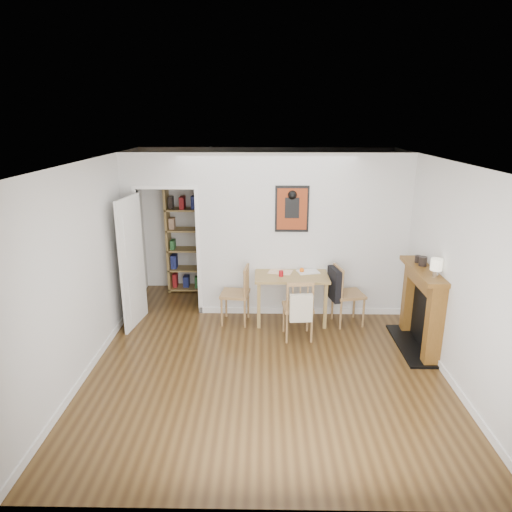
{
  "coord_description": "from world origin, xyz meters",
  "views": [
    {
      "loc": [
        -0.04,
        -5.59,
        3.1
      ],
      "look_at": [
        -0.14,
        0.6,
        1.22
      ],
      "focal_mm": 32.0,
      "sensor_mm": 36.0,
      "label": 1
    }
  ],
  "objects_px": {
    "dining_table": "(291,280)",
    "notebook": "(308,272)",
    "chair_left": "(235,294)",
    "ceramic_jar_a": "(423,261)",
    "chair_right": "(347,294)",
    "mantel_lamp": "(436,266)",
    "ceramic_jar_b": "(418,259)",
    "red_glass": "(281,273)",
    "fireplace": "(422,306)",
    "bookshelf": "(190,240)",
    "orange_fruit": "(302,270)",
    "chair_front": "(298,308)"
  },
  "relations": [
    {
      "from": "chair_right",
      "to": "bookshelf",
      "type": "height_order",
      "value": "bookshelf"
    },
    {
      "from": "chair_left",
      "to": "ceramic_jar_a",
      "type": "height_order",
      "value": "ceramic_jar_a"
    },
    {
      "from": "chair_left",
      "to": "fireplace",
      "type": "relative_size",
      "value": 0.74
    },
    {
      "from": "chair_left",
      "to": "mantel_lamp",
      "type": "height_order",
      "value": "mantel_lamp"
    },
    {
      "from": "chair_left",
      "to": "red_glass",
      "type": "xyz_separation_m",
      "value": [
        0.71,
        -0.0,
        0.35
      ]
    },
    {
      "from": "fireplace",
      "to": "notebook",
      "type": "bearing_deg",
      "value": 147.58
    },
    {
      "from": "chair_right",
      "to": "bookshelf",
      "type": "distance_m",
      "value": 3.03
    },
    {
      "from": "chair_left",
      "to": "ceramic_jar_b",
      "type": "height_order",
      "value": "ceramic_jar_b"
    },
    {
      "from": "chair_left",
      "to": "ceramic_jar_a",
      "type": "bearing_deg",
      "value": -13.77
    },
    {
      "from": "dining_table",
      "to": "bookshelf",
      "type": "height_order",
      "value": "bookshelf"
    },
    {
      "from": "bookshelf",
      "to": "red_glass",
      "type": "relative_size",
      "value": 21.79
    },
    {
      "from": "chair_right",
      "to": "orange_fruit",
      "type": "bearing_deg",
      "value": 164.08
    },
    {
      "from": "mantel_lamp",
      "to": "fireplace",
      "type": "bearing_deg",
      "value": 89.39
    },
    {
      "from": "mantel_lamp",
      "to": "bookshelf",
      "type": "bearing_deg",
      "value": 145.02
    },
    {
      "from": "red_glass",
      "to": "notebook",
      "type": "relative_size",
      "value": 0.28
    },
    {
      "from": "bookshelf",
      "to": "orange_fruit",
      "type": "xyz_separation_m",
      "value": [
        1.94,
        -1.22,
        -0.16
      ]
    },
    {
      "from": "notebook",
      "to": "chair_front",
      "type": "bearing_deg",
      "value": -105.77
    },
    {
      "from": "bookshelf",
      "to": "orange_fruit",
      "type": "distance_m",
      "value": 2.3
    },
    {
      "from": "chair_left",
      "to": "red_glass",
      "type": "relative_size",
      "value": 10.32
    },
    {
      "from": "chair_left",
      "to": "bookshelf",
      "type": "height_order",
      "value": "bookshelf"
    },
    {
      "from": "orange_fruit",
      "to": "ceramic_jar_a",
      "type": "xyz_separation_m",
      "value": [
        1.57,
        -0.82,
        0.42
      ]
    },
    {
      "from": "notebook",
      "to": "ceramic_jar_b",
      "type": "xyz_separation_m",
      "value": [
        1.45,
        -0.69,
        0.43
      ]
    },
    {
      "from": "notebook",
      "to": "chair_right",
      "type": "bearing_deg",
      "value": -19.57
    },
    {
      "from": "fireplace",
      "to": "ceramic_jar_a",
      "type": "height_order",
      "value": "ceramic_jar_a"
    },
    {
      "from": "chair_left",
      "to": "chair_right",
      "type": "height_order",
      "value": "chair_right"
    },
    {
      "from": "bookshelf",
      "to": "chair_left",
      "type": "bearing_deg",
      "value": -57.2
    },
    {
      "from": "chair_front",
      "to": "red_glass",
      "type": "distance_m",
      "value": 0.66
    },
    {
      "from": "dining_table",
      "to": "fireplace",
      "type": "height_order",
      "value": "fireplace"
    },
    {
      "from": "chair_front",
      "to": "chair_left",
      "type": "bearing_deg",
      "value": 151.44
    },
    {
      "from": "bookshelf",
      "to": "red_glass",
      "type": "distance_m",
      "value": 2.14
    },
    {
      "from": "chair_right",
      "to": "mantel_lamp",
      "type": "distance_m",
      "value": 1.61
    },
    {
      "from": "notebook",
      "to": "ceramic_jar_a",
      "type": "bearing_deg",
      "value": -29.6
    },
    {
      "from": "chair_left",
      "to": "orange_fruit",
      "type": "bearing_deg",
      "value": 9.91
    },
    {
      "from": "bookshelf",
      "to": "ceramic_jar_a",
      "type": "height_order",
      "value": "bookshelf"
    },
    {
      "from": "ceramic_jar_b",
      "to": "chair_front",
      "type": "bearing_deg",
      "value": -179.26
    },
    {
      "from": "mantel_lamp",
      "to": "notebook",
      "type": "bearing_deg",
      "value": 139.57
    },
    {
      "from": "bookshelf",
      "to": "red_glass",
      "type": "height_order",
      "value": "bookshelf"
    },
    {
      "from": "dining_table",
      "to": "notebook",
      "type": "relative_size",
      "value": 3.48
    },
    {
      "from": "dining_table",
      "to": "notebook",
      "type": "height_order",
      "value": "notebook"
    },
    {
      "from": "orange_fruit",
      "to": "notebook",
      "type": "height_order",
      "value": "orange_fruit"
    },
    {
      "from": "chair_right",
      "to": "orange_fruit",
      "type": "distance_m",
      "value": 0.79
    },
    {
      "from": "ceramic_jar_a",
      "to": "bookshelf",
      "type": "bearing_deg",
      "value": 149.89
    },
    {
      "from": "chair_left",
      "to": "ceramic_jar_a",
      "type": "relative_size",
      "value": 7.24
    },
    {
      "from": "red_glass",
      "to": "fireplace",
      "type": "bearing_deg",
      "value": -21.35
    },
    {
      "from": "dining_table",
      "to": "notebook",
      "type": "distance_m",
      "value": 0.3
    },
    {
      "from": "ceramic_jar_a",
      "to": "ceramic_jar_b",
      "type": "distance_m",
      "value": 0.15
    },
    {
      "from": "red_glass",
      "to": "chair_right",
      "type": "bearing_deg",
      "value": -0.85
    },
    {
      "from": "chair_left",
      "to": "chair_front",
      "type": "relative_size",
      "value": 1.01
    },
    {
      "from": "orange_fruit",
      "to": "bookshelf",
      "type": "bearing_deg",
      "value": 147.97
    },
    {
      "from": "notebook",
      "to": "ceramic_jar_a",
      "type": "height_order",
      "value": "ceramic_jar_a"
    }
  ]
}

